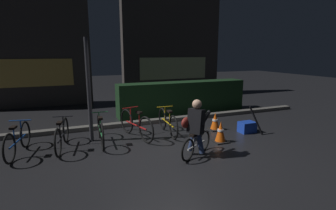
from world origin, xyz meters
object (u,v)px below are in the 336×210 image
object	(u,v)px
parked_bike_left_mid	(62,135)
traffic_cone_near	(221,132)
parked_bike_center_right	(136,125)
closed_umbrella	(256,121)
parked_bike_right_mid	(168,122)
blue_crate	(247,127)
parked_bike_center_left	(100,130)
cyclist	(195,128)
traffic_cone_far	(215,122)
street_post	(89,91)
parked_bike_leftmost	(18,140)

from	to	relation	value
parked_bike_left_mid	traffic_cone_near	distance (m)	3.78
parked_bike_center_right	closed_umbrella	world-z (taller)	closed_umbrella
parked_bike_right_mid	closed_umbrella	size ratio (longest dim) A/B	1.84
blue_crate	closed_umbrella	world-z (taller)	closed_umbrella
parked_bike_center_left	parked_bike_center_right	xyz separation A→B (m)	(0.92, 0.12, 0.01)
parked_bike_center_right	cyclist	distance (m)	1.89
parked_bike_center_left	parked_bike_right_mid	xyz separation A→B (m)	(1.81, 0.11, -0.01)
blue_crate	closed_umbrella	distance (m)	0.36
parked_bike_left_mid	traffic_cone_far	bearing A→B (deg)	-80.25
parked_bike_left_mid	closed_umbrella	world-z (taller)	closed_umbrella
street_post	cyclist	distance (m)	2.77
parked_bike_left_mid	traffic_cone_near	xyz separation A→B (m)	(3.65, -0.97, -0.07)
parked_bike_right_mid	cyclist	size ratio (longest dim) A/B	1.26
parked_bike_left_mid	traffic_cone_near	bearing A→B (deg)	-94.81
parked_bike_right_mid	parked_bike_center_right	bearing A→B (deg)	92.61
traffic_cone_near	traffic_cone_far	bearing A→B (deg)	65.05
parked_bike_center_left	closed_umbrella	size ratio (longest dim) A/B	1.91
parked_bike_leftmost	parked_bike_left_mid	world-z (taller)	parked_bike_left_mid
blue_crate	parked_bike_center_right	bearing A→B (deg)	166.51
parked_bike_center_right	traffic_cone_far	xyz separation A→B (m)	(2.30, -0.17, -0.11)
traffic_cone_near	traffic_cone_far	world-z (taller)	traffic_cone_near
traffic_cone_far	blue_crate	distance (m)	0.90
parked_bike_leftmost	traffic_cone_near	bearing A→B (deg)	-91.07
street_post	parked_bike_left_mid	size ratio (longest dim) A/B	1.64
parked_bike_right_mid	traffic_cone_far	distance (m)	1.42
cyclist	parked_bike_left_mid	bearing A→B (deg)	118.20
street_post	parked_bike_center_left	xyz separation A→B (m)	(0.19, -0.30, -0.94)
parked_bike_center_right	parked_bike_right_mid	xyz separation A→B (m)	(0.89, -0.01, -0.02)
parked_bike_leftmost	cyclist	world-z (taller)	cyclist
parked_bike_leftmost	cyclist	size ratio (longest dim) A/B	1.24
traffic_cone_near	parked_bike_leftmost	bearing A→B (deg)	168.01
parked_bike_center_left	blue_crate	bearing A→B (deg)	-95.65
parked_bike_left_mid	blue_crate	size ratio (longest dim) A/B	3.54
parked_bike_center_left	parked_bike_left_mid	bearing A→B (deg)	95.13
parked_bike_center_left	traffic_cone_near	size ratio (longest dim) A/B	3.03
parked_bike_left_mid	blue_crate	bearing A→B (deg)	-86.71
traffic_cone_near	blue_crate	xyz separation A→B (m)	(1.14, 0.40, -0.11)
traffic_cone_near	street_post	bearing A→B (deg)	156.37
parked_bike_leftmost	parked_bike_right_mid	size ratio (longest dim) A/B	0.99
street_post	traffic_cone_near	distance (m)	3.40
street_post	parked_bike_center_right	bearing A→B (deg)	-9.17
street_post	parked_bike_center_left	distance (m)	1.00
street_post	parked_bike_center_right	distance (m)	1.46
parked_bike_leftmost	parked_bike_center_left	size ratio (longest dim) A/B	0.95
blue_crate	parked_bike_right_mid	bearing A→B (deg)	161.41
parked_bike_left_mid	closed_umbrella	xyz separation A→B (m)	(4.88, -0.82, 0.06)
traffic_cone_near	parked_bike_right_mid	bearing A→B (deg)	131.12
parked_bike_center_right	traffic_cone_far	size ratio (longest dim) A/B	3.24
parked_bike_leftmost	traffic_cone_near	world-z (taller)	parked_bike_leftmost
parked_bike_leftmost	street_post	bearing A→B (deg)	-67.05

